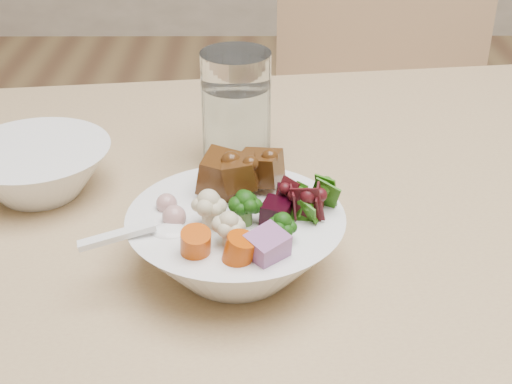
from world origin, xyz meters
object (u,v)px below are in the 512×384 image
at_px(dining_table, 396,289).
at_px(food_bowl, 238,238).
at_px(side_bowl, 38,170).
at_px(chair_far, 376,110).
at_px(water_glass, 236,115).

relative_size(dining_table, food_bowl, 8.60).
bearing_deg(side_bowl, food_bowl, -32.98).
height_order(dining_table, chair_far, chair_far).
relative_size(dining_table, side_bowl, 10.41).
bearing_deg(food_bowl, chair_far, 71.78).
bearing_deg(dining_table, food_bowl, -166.01).
height_order(dining_table, food_bowl, food_bowl).
distance_m(chair_far, side_bowl, 0.84).
bearing_deg(chair_far, water_glass, -105.12).
height_order(chair_far, side_bowl, chair_far).
relative_size(dining_table, water_glass, 12.42).
bearing_deg(dining_table, water_glass, 132.20).
relative_size(dining_table, chair_far, 1.73).
relative_size(chair_far, side_bowl, 6.01).
bearing_deg(food_bowl, dining_table, 21.18).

